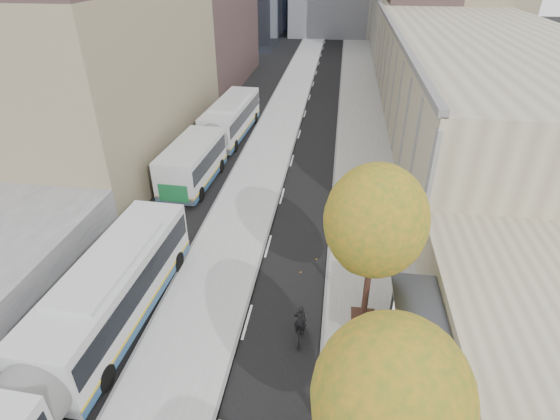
% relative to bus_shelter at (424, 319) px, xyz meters
% --- Properties ---
extents(bus_platform, '(4.25, 150.00, 0.15)m').
position_rel_bus_shelter_xyz_m(bus_platform, '(-9.56, 24.04, -2.11)').
color(bus_platform, '#ACACAC').
rests_on(bus_platform, ground).
extents(sidewalk, '(4.75, 150.00, 0.08)m').
position_rel_bus_shelter_xyz_m(sidewalk, '(-1.56, 24.04, -2.15)').
color(sidewalk, gray).
rests_on(sidewalk, ground).
extents(building_tan, '(18.00, 92.00, 8.00)m').
position_rel_bus_shelter_xyz_m(building_tan, '(9.81, 53.04, 1.81)').
color(building_tan, gray).
rests_on(building_tan, ground).
extents(bus_shelter, '(1.90, 4.40, 2.53)m').
position_rel_bus_shelter_xyz_m(bus_shelter, '(0.00, 0.00, 0.00)').
color(bus_shelter, '#383A3F').
rests_on(bus_shelter, sidewalk).
extents(tree_b, '(4.00, 4.00, 6.97)m').
position_rel_bus_shelter_xyz_m(tree_b, '(-2.09, -5.96, 2.85)').
color(tree_b, black).
rests_on(tree_b, sidewalk).
extents(tree_c, '(4.20, 4.20, 7.28)m').
position_rel_bus_shelter_xyz_m(tree_c, '(-2.09, 2.04, 3.06)').
color(tree_c, black).
rests_on(tree_c, sidewalk).
extents(bus_near, '(3.51, 19.04, 3.16)m').
position_rel_bus_shelter_xyz_m(bus_near, '(-13.28, -3.69, -0.46)').
color(bus_near, silver).
rests_on(bus_near, ground).
extents(bus_far, '(3.60, 18.81, 3.12)m').
position_rel_bus_shelter_xyz_m(bus_far, '(-13.58, 19.66, -0.49)').
color(bus_far, silver).
rests_on(bus_far, ground).
extents(cyclist, '(0.57, 1.53, 1.94)m').
position_rel_bus_shelter_xyz_m(cyclist, '(-4.85, 0.29, -1.47)').
color(cyclist, black).
rests_on(cyclist, ground).
extents(distant_car, '(2.43, 3.77, 1.19)m').
position_rel_bus_shelter_xyz_m(distant_car, '(-13.76, 32.44, -1.59)').
color(distant_car, white).
rests_on(distant_car, ground).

